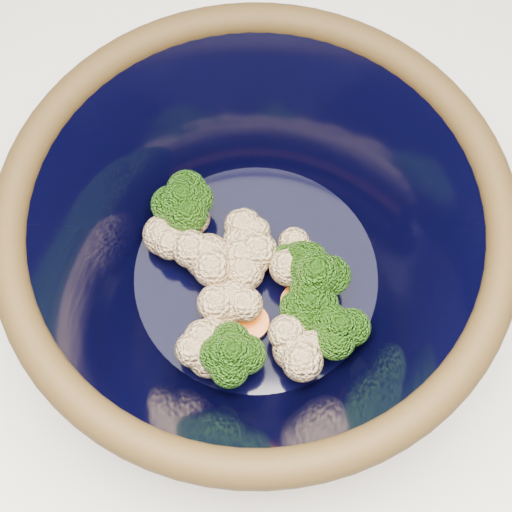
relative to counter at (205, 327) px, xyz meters
name	(u,v)px	position (x,y,z in m)	size (l,w,h in m)	color
ground	(220,394)	(0.00, 0.00, -0.45)	(3.00, 3.00, 0.00)	#9E7A54
counter	(205,327)	(0.00, 0.00, 0.00)	(1.20, 1.20, 0.90)	silver
mixing_bowl	(256,248)	(0.07, -0.11, 0.53)	(0.33, 0.33, 0.14)	black
vegetable_pile	(254,279)	(0.07, -0.12, 0.50)	(0.16, 0.16, 0.06)	#608442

